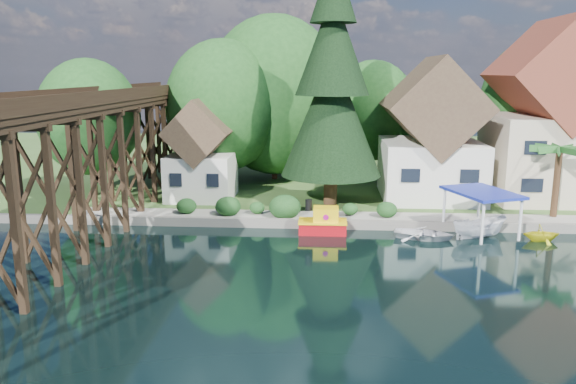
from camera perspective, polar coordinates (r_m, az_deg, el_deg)
name	(u,v)px	position (r m, az deg, el deg)	size (l,w,h in m)	color
ground	(347,270)	(30.31, 6.05, -7.89)	(140.00, 140.00, 0.00)	black
bank	(337,163)	(63.28, 4.98, 2.94)	(140.00, 52.00, 0.50)	#334F1F
seawall	(404,226)	(38.17, 11.66, -3.35)	(60.00, 0.40, 0.62)	slate
promenade	(431,218)	(39.68, 14.29, -2.56)	(50.00, 2.60, 0.06)	gray
trestle_bridge	(88,154)	(37.07, -19.66, 3.69)	(4.12, 44.18, 9.30)	black
house_left	(431,139)	(45.51, 14.36, 5.20)	(7.64, 8.64, 11.02)	silver
house_center	(549,123)	(48.30, 24.96, 6.36)	(8.65, 9.18, 13.89)	beige
shed	(201,156)	(44.53, -8.82, 3.59)	(5.09, 5.40, 7.85)	silver
bg_trees	(352,107)	(49.85, 6.54, 8.56)	(49.90, 13.30, 10.57)	#382314
shrubs	(277,206)	(38.95, -1.16, -1.39)	(15.76, 2.47, 1.70)	#153B16
conifer	(332,86)	(41.54, 4.50, 10.67)	(7.42, 7.42, 18.28)	#382314
palm_tree	(560,152)	(42.03, 25.87, 3.71)	(4.02, 4.02, 5.23)	#382314
tugboat	(323,223)	(36.69, 3.60, -3.15)	(3.16, 1.75, 2.29)	#AB0B13
boat_white_a	(424,233)	(36.53, 13.68, -4.03)	(2.66, 3.72, 0.77)	white
boat_canopy	(480,218)	(37.46, 18.94, -2.50)	(4.70, 5.55, 3.03)	white
boat_yellow	(542,232)	(38.34, 24.36, -3.71)	(1.94, 2.24, 1.18)	yellow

